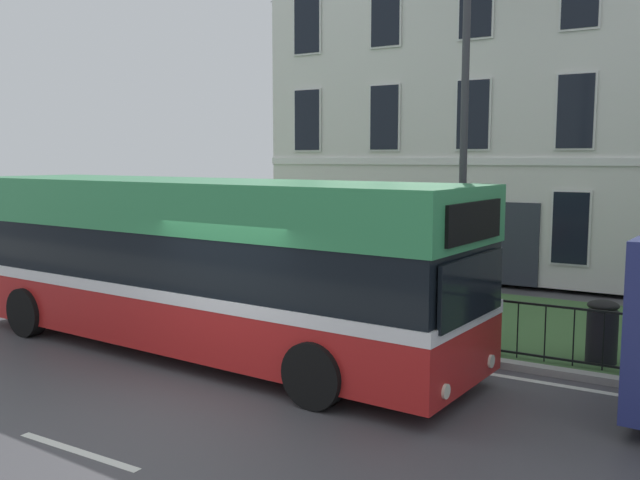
{
  "coord_description": "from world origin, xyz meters",
  "views": [
    {
      "loc": [
        6.53,
        -7.02,
        3.49
      ],
      "look_at": [
        -0.68,
        4.94,
        1.81
      ],
      "focal_mm": 38.57,
      "sensor_mm": 36.0,
      "label": 1
    }
  ],
  "objects": [
    {
      "name": "litter_bin",
      "position": [
        4.81,
        4.86,
        0.64
      ],
      "size": [
        0.51,
        0.51,
        1.04
      ],
      "color": "black",
      "rests_on": "ground_plane"
    },
    {
      "name": "georgian_townhouse",
      "position": [
        1.74,
        15.91,
        6.18
      ],
      "size": [
        16.02,
        9.87,
        12.04
      ],
      "color": "silver",
      "rests_on": "ground_plane"
    },
    {
      "name": "single_decker_bus",
      "position": [
        -1.68,
        2.31,
        1.63
      ],
      "size": [
        10.64,
        3.2,
        3.09
      ],
      "rotation": [
        0.0,
        0.0,
        -0.06
      ],
      "color": "#B41E1D",
      "rests_on": "ground_plane"
    },
    {
      "name": "street_lamp_post",
      "position": [
        2.24,
        5.22,
        4.06
      ],
      "size": [
        0.36,
        0.24,
        6.9
      ],
      "color": "#333338",
      "rests_on": "ground_plane"
    },
    {
      "name": "iron_verge_railing",
      "position": [
        1.74,
        4.4,
        0.62
      ],
      "size": [
        16.3,
        0.04,
        0.97
      ],
      "color": "black",
      "rests_on": "ground_plane"
    },
    {
      "name": "ground_plane",
      "position": [
        0.0,
        1.09,
        -0.02
      ],
      "size": [
        60.0,
        56.0,
        0.18
      ],
      "color": "#47454A"
    }
  ]
}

